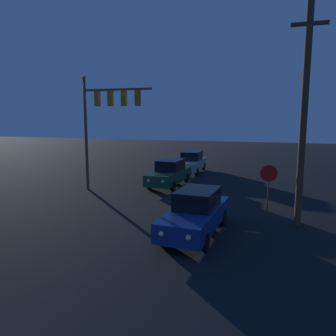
{
  "coord_description": "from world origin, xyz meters",
  "views": [
    {
      "loc": [
        4.68,
        -2.51,
        4.53
      ],
      "look_at": [
        0.0,
        12.52,
        2.09
      ],
      "focal_mm": 35.0,
      "sensor_mm": 36.0,
      "label": 1
    }
  ],
  "objects_px": {
    "car_near": "(196,212)",
    "utility_pole": "(304,114)",
    "car_far": "(191,162)",
    "traffic_signal_mast": "(104,112)",
    "car_mid": "(170,173)",
    "stop_sign": "(268,181)"
  },
  "relations": [
    {
      "from": "car_far",
      "to": "stop_sign",
      "type": "relative_size",
      "value": 2.0
    },
    {
      "from": "car_mid",
      "to": "traffic_signal_mast",
      "type": "distance_m",
      "value": 5.82
    },
    {
      "from": "stop_sign",
      "to": "utility_pole",
      "type": "relative_size",
      "value": 0.27
    },
    {
      "from": "utility_pole",
      "to": "car_near",
      "type": "bearing_deg",
      "value": -150.18
    },
    {
      "from": "traffic_signal_mast",
      "to": "utility_pole",
      "type": "height_order",
      "value": "utility_pole"
    },
    {
      "from": "car_near",
      "to": "utility_pole",
      "type": "xyz_separation_m",
      "value": [
        3.9,
        2.23,
        3.8
      ]
    },
    {
      "from": "car_far",
      "to": "traffic_signal_mast",
      "type": "distance_m",
      "value": 9.86
    },
    {
      "from": "car_near",
      "to": "stop_sign",
      "type": "bearing_deg",
      "value": -128.2
    },
    {
      "from": "car_near",
      "to": "car_mid",
      "type": "bearing_deg",
      "value": -62.5
    },
    {
      "from": "car_near",
      "to": "utility_pole",
      "type": "relative_size",
      "value": 0.55
    },
    {
      "from": "car_mid",
      "to": "car_far",
      "type": "bearing_deg",
      "value": -88.72
    },
    {
      "from": "car_near",
      "to": "utility_pole",
      "type": "bearing_deg",
      "value": -146.26
    },
    {
      "from": "car_near",
      "to": "car_far",
      "type": "distance_m",
      "value": 14.54
    },
    {
      "from": "car_near",
      "to": "car_mid",
      "type": "height_order",
      "value": "same"
    },
    {
      "from": "car_mid",
      "to": "utility_pole",
      "type": "xyz_separation_m",
      "value": [
        7.57,
        -6.18,
        3.8
      ]
    },
    {
      "from": "car_mid",
      "to": "car_far",
      "type": "distance_m",
      "value": 5.71
    },
    {
      "from": "car_near",
      "to": "traffic_signal_mast",
      "type": "height_order",
      "value": "traffic_signal_mast"
    },
    {
      "from": "car_near",
      "to": "stop_sign",
      "type": "xyz_separation_m",
      "value": [
        2.65,
        2.93,
        0.86
      ]
    },
    {
      "from": "utility_pole",
      "to": "traffic_signal_mast",
      "type": "bearing_deg",
      "value": 161.83
    },
    {
      "from": "car_far",
      "to": "utility_pole",
      "type": "relative_size",
      "value": 0.54
    },
    {
      "from": "car_mid",
      "to": "traffic_signal_mast",
      "type": "height_order",
      "value": "traffic_signal_mast"
    },
    {
      "from": "stop_sign",
      "to": "car_far",
      "type": "bearing_deg",
      "value": 118.89
    }
  ]
}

